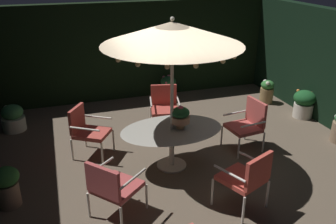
{
  "coord_description": "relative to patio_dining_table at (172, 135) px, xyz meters",
  "views": [
    {
      "loc": [
        -2.1,
        -5.37,
        3.51
      ],
      "look_at": [
        -0.29,
        0.19,
        0.98
      ],
      "focal_mm": 38.55,
      "sensor_mm": 36.0,
      "label": 1
    }
  ],
  "objects": [
    {
      "name": "patio_chair_south",
      "position": [
        1.63,
        0.19,
        -0.07
      ],
      "size": [
        0.67,
        0.69,
        0.98
      ],
      "color": "silver",
      "rests_on": "ground_plane"
    },
    {
      "name": "potted_plant_back_right",
      "position": [
        3.32,
        2.17,
        -0.32
      ],
      "size": [
        0.34,
        0.34,
        0.62
      ],
      "color": "olive",
      "rests_on": "ground_plane"
    },
    {
      "name": "patio_umbrella",
      "position": [
        0.0,
        0.0,
        1.77
      ],
      "size": [
        2.28,
        2.28,
        2.66
      ],
      "color": "silver",
      "rests_on": "ground_plane"
    },
    {
      "name": "ground_plane",
      "position": [
        0.29,
        0.03,
        -0.64
      ],
      "size": [
        7.62,
        7.75,
        0.02
      ],
      "primitive_type": "cube",
      "color": "brown"
    },
    {
      "name": "patio_chair_northeast",
      "position": [
        -1.38,
        0.88,
        -0.07
      ],
      "size": [
        0.83,
        0.81,
        0.96
      ],
      "color": "silver",
      "rests_on": "ground_plane"
    },
    {
      "name": "centerpiece_planter",
      "position": [
        0.15,
        -0.03,
        0.36
      ],
      "size": [
        0.32,
        0.32,
        0.42
      ],
      "color": "tan",
      "rests_on": "patio_dining_table"
    },
    {
      "name": "patio_chair_southeast",
      "position": [
        0.65,
        -1.5,
        -0.05
      ],
      "size": [
        0.8,
        0.8,
        0.98
      ],
      "color": "silver",
      "rests_on": "ground_plane"
    },
    {
      "name": "hedge_backdrop_rear",
      "position": [
        0.29,
        3.75,
        0.61
      ],
      "size": [
        7.62,
        0.3,
        2.49
      ],
      "primitive_type": "cube",
      "color": "black",
      "rests_on": "ground_plane"
    },
    {
      "name": "patio_chair_north",
      "position": [
        0.37,
        1.59,
        -0.09
      ],
      "size": [
        0.74,
        0.72,
        0.94
      ],
      "color": "silver",
      "rests_on": "ground_plane"
    },
    {
      "name": "potted_plant_left_near",
      "position": [
        -2.8,
        2.46,
        -0.34
      ],
      "size": [
        0.49,
        0.49,
        0.59
      ],
      "color": "beige",
      "rests_on": "ground_plane"
    },
    {
      "name": "potted_plant_front_corner",
      "position": [
        -2.71,
        -0.31,
        -0.27
      ],
      "size": [
        0.4,
        0.4,
        0.65
      ],
      "color": "#7D644E",
      "rests_on": "ground_plane"
    },
    {
      "name": "patio_dining_table",
      "position": [
        0.0,
        0.0,
        0.0
      ],
      "size": [
        1.81,
        1.2,
        0.75
      ],
      "color": "beige",
      "rests_on": "ground_plane"
    },
    {
      "name": "potted_plant_back_center",
      "position": [
        3.64,
        1.11,
        -0.28
      ],
      "size": [
        0.51,
        0.51,
        0.65
      ],
      "color": "beige",
      "rests_on": "ground_plane"
    },
    {
      "name": "potted_plant_back_left",
      "position": [
        0.99,
        3.23,
        -0.29
      ],
      "size": [
        0.4,
        0.4,
        0.62
      ],
      "color": "olive",
      "rests_on": "ground_plane"
    },
    {
      "name": "patio_chair_east",
      "position": [
        -1.24,
        -1.06,
        -0.09
      ],
      "size": [
        0.88,
        0.88,
        0.94
      ],
      "color": "beige",
      "rests_on": "ground_plane"
    }
  ]
}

